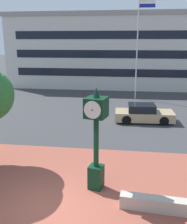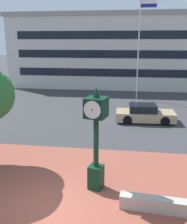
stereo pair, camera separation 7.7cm
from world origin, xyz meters
name	(u,v)px [view 1 (the left image)]	position (x,y,z in m)	size (l,w,h in m)	color
ground_plane	(50,208)	(0.00, 0.00, 0.00)	(200.00, 200.00, 0.00)	#38383A
plaza_brick_paving	(55,197)	(0.00, 0.70, 0.00)	(44.00, 9.40, 0.01)	brown
planter_wall	(167,205)	(4.03, 0.34, 0.25)	(3.20, 0.40, 0.50)	#ADA393
street_clock	(96,134)	(1.44, 1.56, 2.28)	(0.91, 0.94, 4.06)	black
car_street_mid	(144,114)	(3.75, 10.96, 0.57)	(4.25, 2.06, 1.28)	tan
flagpole_primary	(139,39)	(3.45, 18.90, 5.83)	(1.58, 0.14, 9.98)	silver
civic_building	(135,50)	(3.32, 28.74, 4.49)	(31.97, 11.79, 8.96)	beige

